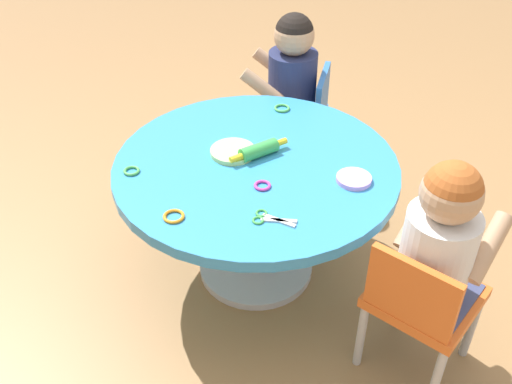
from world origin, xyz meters
The scene contains 14 objects.
ground_plane centered at (0.00, 0.00, 0.00)m, with size 10.00×10.00×0.00m, color #9E7247.
craft_table centered at (0.00, 0.00, 0.40)m, with size 0.98×0.98×0.51m.
child_chair_left centered at (-0.58, -0.34, 0.31)m, with size 0.42×0.42×0.54m.
seated_child_left centered at (-0.56, -0.38, 0.53)m, with size 0.41×0.44×0.51m.
child_chair_right centered at (0.56, -0.37, 0.31)m, with size 0.41×0.41×0.54m.
seated_child_right centered at (0.58, -0.34, 0.53)m, with size 0.41×0.43×0.51m.
rolling_pin centered at (0.04, -0.02, 0.53)m, with size 0.09×0.23×0.05m.
craft_scissors centered at (-0.30, 0.05, 0.51)m, with size 0.12×0.14×0.01m.
playdough_blob_0 centered at (0.08, 0.06, 0.51)m, with size 0.16×0.16×0.02m, color #B2E58C.
playdough_blob_1 centered at (-0.20, -0.28, 0.51)m, with size 0.12×0.12×0.02m, color #CC99E5.
cookie_cutter_0 centered at (0.07, 0.42, 0.51)m, with size 0.06×0.06×0.01m, color #4CB259.
cookie_cutter_1 centered at (0.33, -0.21, 0.51)m, with size 0.06×0.06×0.01m, color #4CB259.
cookie_cutter_2 centered at (-0.21, 0.32, 0.51)m, with size 0.07×0.07×0.01m, color orange.
cookie_cutter_3 centered at (-0.14, 0.02, 0.51)m, with size 0.06×0.06×0.01m, color #D83FA5.
Camera 1 is at (-1.59, 0.49, 1.64)m, focal length 41.11 mm.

